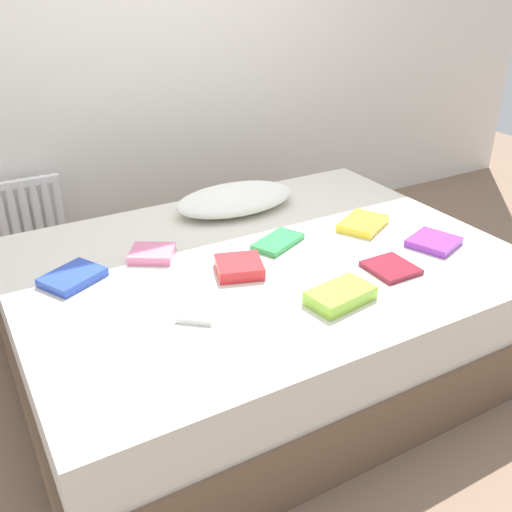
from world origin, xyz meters
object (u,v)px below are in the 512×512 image
pillow (235,199)px  textbook_lime (340,295)px  textbook_pink (152,254)px  textbook_white (200,309)px  textbook_blue (73,277)px  textbook_green (278,242)px  textbook_purple (434,242)px  textbook_maroon (391,268)px  radiator (27,222)px  textbook_red (239,267)px  bed (262,309)px  textbook_yellow (363,223)px

pillow → textbook_lime: (-0.07, -0.93, -0.03)m
textbook_pink → textbook_lime: 0.80m
textbook_white → textbook_blue: bearing=77.0°
pillow → textbook_green: (-0.02, -0.43, -0.04)m
textbook_white → textbook_lime: bearing=-73.0°
pillow → textbook_pink: bearing=-152.4°
textbook_white → textbook_purple: 1.08m
textbook_blue → textbook_maroon: 1.22m
radiator → textbook_lime: (0.80, -1.64, 0.17)m
textbook_green → textbook_purple: bearing=-54.9°
textbook_blue → textbook_lime: 1.00m
textbook_purple → textbook_lime: textbook_lime is taller
textbook_lime → textbook_red: (-0.21, 0.37, -0.00)m
pillow → textbook_blue: bearing=-160.1°
radiator → textbook_pink: size_ratio=2.70×
textbook_red → textbook_lime: bearing=-41.6°
textbook_green → textbook_lime: size_ratio=0.99×
textbook_purple → textbook_red: textbook_red is taller
textbook_pink → textbook_white: bearing=-58.3°
bed → textbook_yellow: bearing=2.6°
textbook_lime → textbook_purple: bearing=6.5°
textbook_blue → textbook_lime: (0.79, -0.62, 0.01)m
textbook_blue → textbook_maroon: size_ratio=1.16×
textbook_green → textbook_red: textbook_red is taller
textbook_blue → textbook_maroon: (1.10, -0.53, -0.01)m
textbook_red → bed: bearing=45.0°
textbook_maroon → textbook_pink: 0.95m
textbook_yellow → textbook_white: bearing=168.1°
textbook_green → textbook_red: size_ratio=1.34×
textbook_blue → textbook_lime: textbook_lime is taller
bed → textbook_blue: (-0.72, 0.18, 0.27)m
radiator → textbook_blue: radiator is taller
textbook_yellow → textbook_blue: bearing=144.8°
pillow → textbook_purple: pillow is taller
pillow → textbook_pink: size_ratio=3.47×
textbook_maroon → textbook_lime: size_ratio=0.78×
textbook_pink → textbook_purple: bearing=7.6°
radiator → textbook_maroon: bearing=-54.4°
radiator → textbook_lime: size_ratio=1.96×
pillow → textbook_maroon: size_ratio=3.24×
textbook_purple → textbook_blue: bearing=141.9°
textbook_green → textbook_white: size_ratio=1.36×
textbook_white → textbook_purple: bearing=-51.8°
textbook_green → textbook_lime: (-0.05, -0.50, 0.01)m
textbook_blue → textbook_red: bearing=-51.1°
pillow → textbook_maroon: bearing=-73.7°
textbook_blue → bed: bearing=-41.5°
pillow → textbook_blue: (-0.85, -0.31, -0.04)m
bed → textbook_pink: bearing=151.4°
textbook_yellow → textbook_maroon: (-0.16, -0.37, -0.01)m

